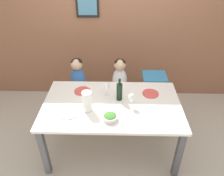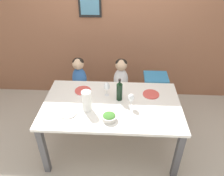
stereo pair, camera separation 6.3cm
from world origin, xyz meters
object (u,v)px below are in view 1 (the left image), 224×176
object	(u,v)px
chair_far_left	(80,93)
dinner_plate_back_left	(82,91)
salad_bowl_large	(110,117)
wine_glass_far	(107,86)
person_child_left	(78,74)
chair_far_center	(119,94)
dinner_plate_front_left	(69,114)
person_child_center	(120,74)
dinner_plate_back_right	(151,94)
chair_right_highchair	(154,85)
wine_glass_near	(131,98)
wine_bottle	(119,91)
paper_towel_roll	(87,101)

from	to	relation	value
chair_far_left	dinner_plate_back_left	distance (m)	0.63
salad_bowl_large	wine_glass_far	bearing A→B (deg)	97.20
salad_bowl_large	person_child_left	bearing A→B (deg)	117.13
chair_far_center	dinner_plate_front_left	size ratio (longest dim) A/B	2.22
chair_far_left	person_child_left	bearing A→B (deg)	90.00
wine_glass_far	dinner_plate_back_left	bearing A→B (deg)	166.48
dinner_plate_back_left	wine_glass_far	bearing A→B (deg)	-13.52
person_child_center	dinner_plate_back_right	bearing A→B (deg)	-52.39
person_child_left	dinner_plate_back_left	xyz separation A→B (m)	(0.14, -0.48, 0.02)
dinner_plate_front_left	chair_right_highchair	bearing A→B (deg)	39.79
chair_far_left	wine_glass_far	distance (m)	0.89
chair_far_center	salad_bowl_large	xyz separation A→B (m)	(-0.11, -1.02, 0.41)
chair_right_highchair	wine_glass_near	distance (m)	0.94
wine_bottle	paper_towel_roll	bearing A→B (deg)	-149.24
wine_bottle	salad_bowl_large	xyz separation A→B (m)	(-0.10, -0.38, -0.08)
chair_right_highchair	salad_bowl_large	size ratio (longest dim) A/B	4.43
person_child_center	salad_bowl_large	xyz separation A→B (m)	(-0.11, -1.03, 0.05)
chair_right_highchair	dinner_plate_back_right	size ratio (longest dim) A/B	3.49
chair_far_left	dinner_plate_back_right	size ratio (longest dim) A/B	2.22
chair_right_highchair	dinner_plate_front_left	bearing A→B (deg)	-140.21
chair_far_center	dinner_plate_back_left	size ratio (longest dim) A/B	2.22
chair_far_left	dinner_plate_front_left	bearing A→B (deg)	-87.46
chair_far_center	person_child_left	world-z (taller)	person_child_left
chair_far_left	person_child_left	xyz separation A→B (m)	(0.00, 0.00, 0.36)
paper_towel_roll	dinner_plate_front_left	size ratio (longest dim) A/B	1.21
dinner_plate_back_left	dinner_plate_back_right	size ratio (longest dim) A/B	1.00
paper_towel_roll	salad_bowl_large	xyz separation A→B (m)	(0.27, -0.16, -0.09)
wine_glass_far	dinner_plate_front_left	world-z (taller)	wine_glass_far
dinner_plate_back_left	person_child_center	bearing A→B (deg)	43.97
chair_far_center	dinner_plate_front_left	distance (m)	1.18
chair_far_center	salad_bowl_large	bearing A→B (deg)	-96.37
wine_glass_near	wine_bottle	bearing A→B (deg)	133.83
person_child_left	salad_bowl_large	world-z (taller)	person_child_left
person_child_left	wine_glass_far	distance (m)	0.74
dinner_plate_front_left	salad_bowl_large	bearing A→B (deg)	-9.88
dinner_plate_back_right	wine_glass_far	bearing A→B (deg)	-175.88
salad_bowl_large	dinner_plate_back_left	world-z (taller)	salad_bowl_large
person_child_center	wine_bottle	xyz separation A→B (m)	(-0.01, -0.64, 0.13)
chair_far_center	chair_right_highchair	distance (m)	0.56
wine_glass_near	dinner_plate_back_right	bearing A→B (deg)	44.94
chair_right_highchair	paper_towel_roll	world-z (taller)	paper_towel_roll
person_child_center	dinner_plate_back_left	bearing A→B (deg)	-136.03
dinner_plate_front_left	wine_bottle	bearing A→B (deg)	26.95
person_child_center	dinner_plate_front_left	size ratio (longest dim) A/B	2.49
dinner_plate_back_right	wine_bottle	bearing A→B (deg)	-163.37
chair_far_center	wine_glass_far	size ratio (longest dim) A/B	2.47
person_child_left	person_child_center	bearing A→B (deg)	0.00
chair_far_center	dinner_plate_front_left	world-z (taller)	dinner_plate_front_left
chair_right_highchair	dinner_plate_back_right	world-z (taller)	dinner_plate_back_right
wine_glass_near	dinner_plate_front_left	xyz separation A→B (m)	(-0.73, -0.15, -0.13)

